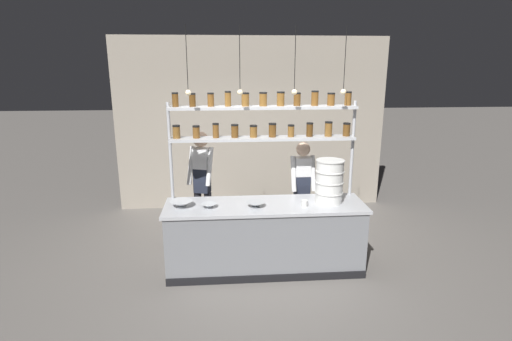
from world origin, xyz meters
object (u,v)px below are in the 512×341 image
(prep_bowl_center_front, at_px, (181,204))
(serving_cup_front, at_px, (305,203))
(chef_center, at_px, (302,188))
(prep_bowl_center_back, at_px, (255,204))
(chef_left, at_px, (202,181))
(container_stack, at_px, (329,181))
(spice_shelf_unit, at_px, (264,126))
(prep_bowl_near_left, at_px, (209,206))

(prep_bowl_center_front, relative_size, serving_cup_front, 3.47)
(chef_center, bearing_deg, prep_bowl_center_back, -136.08)
(chef_left, height_order, prep_bowl_center_back, chef_left)
(container_stack, relative_size, prep_bowl_center_front, 1.97)
(chef_left, height_order, serving_cup_front, chef_left)
(serving_cup_front, bearing_deg, chef_center, 81.36)
(prep_bowl_center_front, bearing_deg, container_stack, 0.97)
(spice_shelf_unit, distance_m, chef_left, 1.33)
(prep_bowl_center_back, bearing_deg, container_stack, 6.29)
(chef_left, distance_m, prep_bowl_near_left, 0.90)
(chef_left, relative_size, prep_bowl_near_left, 8.92)
(container_stack, bearing_deg, spice_shelf_unit, 159.89)
(container_stack, relative_size, prep_bowl_near_left, 2.91)
(chef_center, bearing_deg, chef_left, 172.91)
(spice_shelf_unit, height_order, container_stack, spice_shelf_unit)
(container_stack, relative_size, prep_bowl_center_back, 2.41)
(prep_bowl_center_front, relative_size, prep_bowl_center_back, 1.23)
(prep_bowl_center_front, bearing_deg, prep_bowl_center_back, -4.55)
(container_stack, height_order, prep_bowl_center_front, container_stack)
(chef_left, distance_m, prep_bowl_center_front, 0.86)
(container_stack, bearing_deg, chef_left, 154.97)
(container_stack, bearing_deg, serving_cup_front, -158.37)
(spice_shelf_unit, distance_m, container_stack, 1.12)
(container_stack, distance_m, prep_bowl_near_left, 1.60)
(chef_left, xyz_separation_m, container_stack, (1.71, -0.80, 0.19))
(prep_bowl_near_left, relative_size, prep_bowl_center_back, 0.83)
(spice_shelf_unit, distance_m, serving_cup_front, 1.14)
(chef_center, relative_size, prep_bowl_near_left, 8.19)
(container_stack, xyz_separation_m, serving_cup_front, (-0.35, -0.14, -0.25))
(chef_center, relative_size, prep_bowl_center_back, 6.78)
(chef_center, xyz_separation_m, prep_bowl_center_back, (-0.75, -0.74, 0.03))
(prep_bowl_near_left, bearing_deg, prep_bowl_center_back, -1.71)
(spice_shelf_unit, relative_size, prep_bowl_center_front, 8.61)
(prep_bowl_center_back, bearing_deg, serving_cup_front, -2.76)
(prep_bowl_center_front, distance_m, prep_bowl_center_back, 0.95)
(spice_shelf_unit, xyz_separation_m, chef_center, (0.60, 0.33, -0.98))
(chef_center, relative_size, serving_cup_front, 19.20)
(container_stack, height_order, prep_bowl_near_left, container_stack)
(spice_shelf_unit, height_order, prep_bowl_center_front, spice_shelf_unit)
(spice_shelf_unit, height_order, prep_bowl_near_left, spice_shelf_unit)
(container_stack, height_order, prep_bowl_center_back, container_stack)
(container_stack, bearing_deg, chef_center, 110.02)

